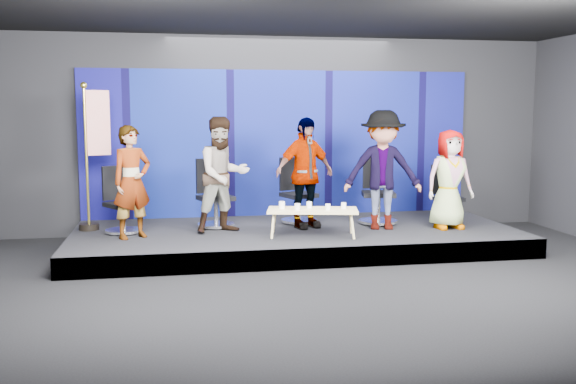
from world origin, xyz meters
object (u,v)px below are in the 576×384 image
Objects in this scene: panelist_c at (305,173)px; mug_b at (297,207)px; panelist_d at (383,170)px; mug_c at (309,205)px; panelist_b at (223,175)px; mug_a at (282,205)px; mug_e at (344,206)px; panelist_a at (132,182)px; flag_stand at (94,152)px; chair_b at (214,205)px; chair_e at (446,204)px; coffee_table at (313,211)px; chair_c at (297,201)px; mug_d at (328,207)px; panelist_e at (449,179)px; chair_d at (378,201)px; chair_a at (122,211)px.

panelist_c is 18.10× the size of mug_b.
panelist_d reaches higher than mug_c.
panelist_b reaches higher than mug_a.
mug_c is 0.52m from mug_e.
flag_stand is at bearing 94.58° from panelist_a.
panelist_b reaches higher than chair_b.
panelist_d is at bearing -168.24° from chair_e.
mug_c is at bearing -169.41° from chair_e.
panelist_a is at bearing 172.72° from coffee_table.
chair_c is 10.26× the size of mug_a.
mug_a is (-0.45, 0.14, 0.09)m from coffee_table.
mug_c is 0.04× the size of flag_stand.
panelist_b is 19.77× the size of mug_d.
chair_b is at bearing 135.90° from mug_a.
panelist_c is at bearing 165.40° from panelist_e.
panelist_b is at bearing 148.88° from mug_b.
mug_c is (-0.05, -0.60, -0.43)m from panelist_c.
flag_stand reaches higher than panelist_c.
panelist_c is at bearing -160.31° from chair_d.
chair_a reaches higher than coffee_table.
chair_e is at bearing -17.58° from panelist_b.
panelist_a is at bearing 176.10° from panelist_e.
mug_c is (-0.03, -1.10, 0.10)m from chair_c.
mug_b is at bearing -166.77° from chair_e.
mug_b is (2.61, -0.87, 0.12)m from chair_a.
mug_c is 0.35m from mug_d.
panelist_e is (2.29, -0.98, 0.43)m from chair_c.
chair_a is 0.71m from panelist_a.
flag_stand is (-0.62, 0.83, 0.40)m from panelist_a.
mug_b reaches higher than mug_c.
panelist_a is at bearing 173.12° from mug_e.
panelist_c reaches higher than panelist_a.
panelist_e is 16.55× the size of mug_c.
flag_stand is at bearing 162.10° from mug_c.
mug_e is at bearing -90.27° from chair_c.
mug_d is 3.80m from flag_stand.
flag_stand is at bearing 167.77° from panelist_e.
panelist_b is at bearing -22.59° from panelist_a.
chair_a is 0.58× the size of panelist_b.
panelist_d is (-0.10, -0.50, 0.56)m from chair_d.
flag_stand reaches higher than panelist_d.
panelist_c is at bearing 176.76° from panelist_d.
chair_d is 1.56m from mug_c.
chair_c reaches higher than coffee_table.
chair_a is 9.64× the size of mug_a.
mug_d is at bearing -102.48° from chair_c.
flag_stand is (-3.75, 1.21, 0.77)m from mug_e.
chair_e is at bearing -33.10° from chair_a.
mug_a is at bearing -46.55° from panelist_b.
panelist_d is 1.94× the size of chair_e.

